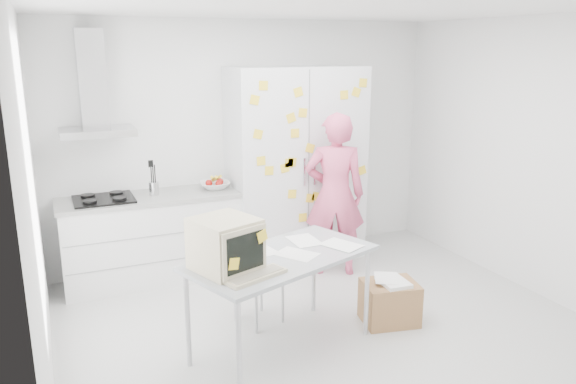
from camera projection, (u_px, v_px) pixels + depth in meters
name	position (u px, v px, depth m)	size (l,w,h in m)	color
floor	(328.00, 328.00, 4.96)	(4.50, 4.00, 0.02)	silver
walls	(295.00, 163.00, 5.26)	(4.52, 4.01, 2.70)	white
ceiling	(334.00, 7.00, 4.29)	(4.50, 4.00, 0.02)	white
counter_run	(152.00, 237.00, 5.88)	(1.84, 0.63, 1.28)	white
range_hood	(93.00, 94.00, 5.46)	(0.70, 0.48, 1.01)	silver
tall_cabinet	(296.00, 166.00, 6.35)	(1.50, 0.68, 2.20)	silver
person	(335.00, 195.00, 5.97)	(0.64, 0.42, 1.76)	#DD567E
desk	(248.00, 252.00, 4.20)	(1.67, 1.22, 1.20)	#A1A6AB
chair	(254.00, 271.00, 4.99)	(0.47, 0.47, 0.82)	#B3B2B1
cardboard_box	(390.00, 302.00, 5.01)	(0.54, 0.46, 0.41)	#9F7245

